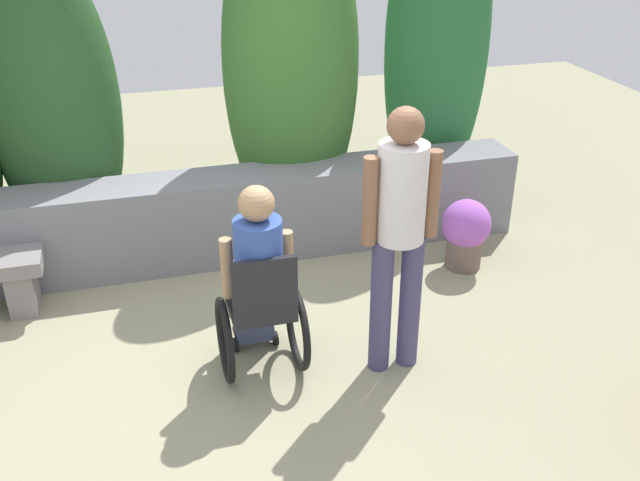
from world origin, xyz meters
The scene contains 6 objects.
ground_plane centered at (0.00, 0.00, 0.00)m, with size 13.78×13.78×0.00m, color gray.
stone_retaining_wall centered at (0.00, 1.52, 0.37)m, with size 5.48×0.47×0.74m, color slate.
hedge_backdrop centered at (0.27, 2.04, 1.39)m, with size 5.26×0.95×3.09m.
person_in_wheelchair centered at (0.17, -0.07, 0.62)m, with size 0.53×0.66×1.33m.
person_standing_companion centered at (1.02, -0.28, 1.03)m, with size 0.49×0.30×1.78m.
flower_pot_purple_near centered at (2.06, 0.82, 0.33)m, with size 0.40×0.40×0.60m.
Camera 1 is at (-0.50, -3.92, 2.97)m, focal length 40.43 mm.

